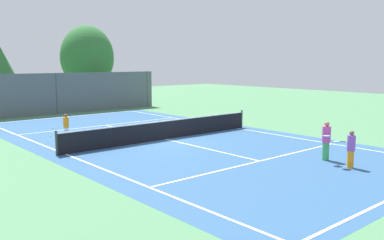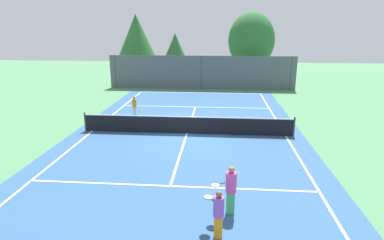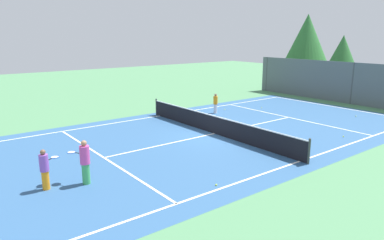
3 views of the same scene
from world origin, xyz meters
TOP-DOWN VIEW (x-y plane):
  - ground_plane at (0.00, 0.00)m, footprint 80.00×80.00m
  - court_surface at (0.00, 0.00)m, footprint 13.00×25.00m
  - tennis_net at (0.00, 0.00)m, footprint 11.90×0.10m
  - perimeter_fence at (0.00, 14.00)m, footprint 18.00×0.12m
  - tree_1 at (5.07, 18.71)m, footprint 4.91×4.86m
  - tree_2 at (-2.96, 17.33)m, footprint 2.55×2.55m
  - player_0 at (-3.90, 3.49)m, footprint 0.29×0.29m
  - player_1 at (1.82, -9.33)m, footprint 0.69×0.85m
  - player_2 at (2.20, -8.06)m, footprint 0.89×0.69m
  - tennis_ball_0 at (4.64, 4.93)m, footprint 0.07×0.07m
  - tennis_ball_1 at (5.21, -4.48)m, footprint 0.07×0.07m
  - tennis_ball_2 at (-4.29, 4.74)m, footprint 0.07×0.07m
  - tennis_ball_3 at (2.55, 10.10)m, footprint 0.07×0.07m
  - tennis_ball_4 at (-3.12, 7.31)m, footprint 0.07×0.07m
  - tennis_ball_5 at (0.32, 2.82)m, footprint 0.07×0.07m

SIDE VIEW (x-z plane):
  - ground_plane at x=0.00m, z-range 0.00..0.00m
  - court_surface at x=0.00m, z-range 0.00..0.01m
  - tennis_ball_0 at x=4.64m, z-range 0.00..0.07m
  - tennis_ball_1 at x=5.21m, z-range 0.00..0.07m
  - tennis_ball_2 at x=-4.29m, z-range 0.00..0.07m
  - tennis_ball_3 at x=2.55m, z-range 0.00..0.07m
  - tennis_ball_4 at x=-3.12m, z-range 0.00..0.07m
  - tennis_ball_5 at x=0.32m, z-range 0.00..0.07m
  - tennis_net at x=0.00m, z-range -0.04..1.06m
  - player_0 at x=-3.90m, z-range 0.02..1.36m
  - player_1 at x=1.82m, z-range 0.03..1.47m
  - player_2 at x=2.20m, z-range 0.03..1.65m
  - perimeter_fence at x=0.00m, z-range 0.00..3.20m
  - tree_2 at x=-2.96m, z-range 1.17..6.39m
  - tree_1 at x=5.07m, z-range 0.76..8.18m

